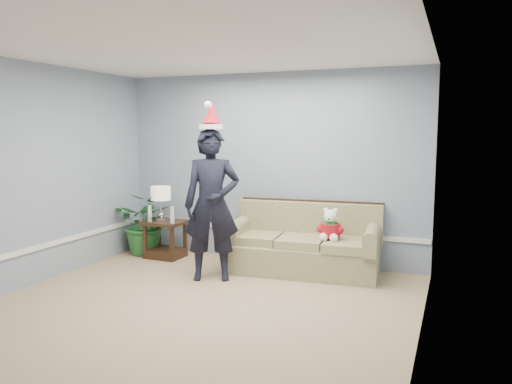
{
  "coord_description": "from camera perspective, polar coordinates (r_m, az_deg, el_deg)",
  "views": [
    {
      "loc": [
        2.5,
        -4.21,
        1.88
      ],
      "look_at": [
        0.17,
        1.55,
        1.11
      ],
      "focal_mm": 35.0,
      "sensor_mm": 36.0,
      "label": 1
    }
  ],
  "objects": [
    {
      "name": "candle_pair",
      "position": [
        7.38,
        -10.82,
        -2.58
      ],
      "size": [
        0.44,
        0.06,
        0.24
      ],
      "color": "silver",
      "rests_on": "side_table"
    },
    {
      "name": "man",
      "position": [
        6.28,
        -5.07,
        -1.47
      ],
      "size": [
        0.82,
        0.7,
        1.91
      ],
      "primitive_type": "imported",
      "rotation": [
        0.0,
        0.0,
        0.42
      ],
      "color": "black",
      "rests_on": "room_shell"
    },
    {
      "name": "room_shell",
      "position": [
        4.93,
        -8.67,
        0.78
      ],
      "size": [
        4.54,
        5.04,
        2.74
      ],
      "color": "tan",
      "rests_on": "ground"
    },
    {
      "name": "santa_hat",
      "position": [
        6.23,
        -5.11,
        8.54
      ],
      "size": [
        0.36,
        0.39,
        0.35
      ],
      "rotation": [
        0.0,
        0.0,
        0.26
      ],
      "color": "white",
      "rests_on": "man"
    },
    {
      "name": "side_table",
      "position": [
        7.58,
        -10.32,
        -5.78
      ],
      "size": [
        0.59,
        0.5,
        0.55
      ],
      "rotation": [
        0.0,
        0.0,
        -0.04
      ],
      "color": "#382214",
      "rests_on": "room_shell"
    },
    {
      "name": "wainscot_trim",
      "position": [
        6.68,
        -12.08,
        -5.5
      ],
      "size": [
        4.49,
        4.99,
        0.06
      ],
      "color": "white",
      "rests_on": "room_shell"
    },
    {
      "name": "sofa",
      "position": [
        6.74,
        5.47,
        -6.31
      ],
      "size": [
        2.05,
        1.01,
        0.93
      ],
      "rotation": [
        0.0,
        0.0,
        0.08
      ],
      "color": "#58632F",
      "rests_on": "room_shell"
    },
    {
      "name": "table_lamp",
      "position": [
        7.44,
        -10.83,
        -0.31
      ],
      "size": [
        0.29,
        0.29,
        0.52
      ],
      "color": "silver",
      "rests_on": "side_table"
    },
    {
      "name": "houseplant",
      "position": [
        7.81,
        -12.42,
        -3.5
      ],
      "size": [
        0.98,
        0.89,
        0.95
      ],
      "primitive_type": "imported",
      "rotation": [
        0.0,
        0.0,
        0.19
      ],
      "color": "#226029",
      "rests_on": "room_shell"
    },
    {
      "name": "teddy_bear",
      "position": [
        6.48,
        8.48,
        -4.11
      ],
      "size": [
        0.27,
        0.3,
        0.42
      ],
      "rotation": [
        0.0,
        0.0,
        0.05
      ],
      "color": "white",
      "rests_on": "sofa"
    }
  ]
}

